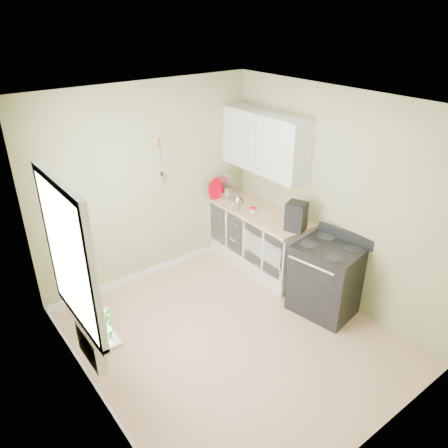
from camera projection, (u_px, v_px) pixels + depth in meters
floor at (231, 339)px, 5.14m from camera, size 3.20×3.60×0.02m
ceiling at (234, 104)px, 3.91m from camera, size 3.20×3.60×0.02m
wall_back at (148, 186)px, 5.80m from camera, size 3.20×0.02×2.70m
wall_left at (82, 293)px, 3.65m from camera, size 0.02×3.60×2.70m
wall_right at (334, 199)px, 5.40m from camera, size 0.02×3.60×2.70m
base_cabinets at (259, 240)px, 6.35m from camera, size 0.60×1.60×0.87m
countertop at (260, 212)px, 6.14m from camera, size 0.64×1.60×0.04m
upper_cabinets at (265, 142)px, 5.85m from camera, size 0.35×1.40×0.80m
window at (68, 257)px, 3.79m from camera, size 0.06×1.14×1.44m
window_sill at (87, 315)px, 4.13m from camera, size 0.18×1.14×0.04m
radiator at (91, 346)px, 4.22m from camera, size 0.12×0.50×0.35m
wall_utensils at (161, 168)px, 5.79m from camera, size 0.02×0.14×0.58m
stove at (326, 278)px, 5.42m from camera, size 0.78×0.85×1.04m
stand_mixer at (224, 186)px, 6.55m from camera, size 0.23×0.34×0.38m
kettle at (237, 204)px, 6.10m from camera, size 0.21×0.12×0.21m
coffee_maker at (296, 217)px, 5.54m from camera, size 0.29×0.30×0.38m
red_tray at (216, 189)px, 6.44m from camera, size 0.33×0.14×0.33m
jar at (253, 210)px, 6.04m from camera, size 0.08×0.08×0.09m
plant_a at (105, 323)px, 3.74m from camera, size 0.21×0.20×0.33m
plant_b at (86, 302)px, 4.06m from camera, size 0.19×0.19×0.27m
plant_c at (74, 284)px, 4.26m from camera, size 0.26×0.26×0.33m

